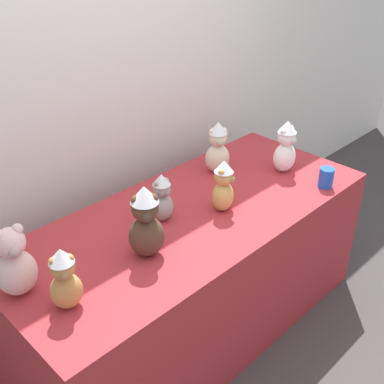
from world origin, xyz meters
name	(u,v)px	position (x,y,z in m)	size (l,w,h in m)	color
ground_plane	(224,349)	(0.00, 0.00, 0.00)	(10.00, 10.00, 0.00)	#3D3838
wall_back	(103,81)	(0.00, 0.92, 1.30)	(7.00, 0.08, 2.60)	silver
display_table	(192,273)	(0.00, 0.25, 0.39)	(1.99, 0.84, 0.78)	maroon
teddy_bear_snow	(286,147)	(0.69, 0.19, 0.93)	(0.14, 0.13, 0.31)	white
teddy_bear_caramel	(65,279)	(-0.80, 0.12, 0.91)	(0.16, 0.15, 0.27)	#B27A42
teddy_bear_ash	(162,198)	(-0.14, 0.31, 0.90)	(0.12, 0.10, 0.25)	gray
teddy_bear_cocoa	(146,222)	(-0.37, 0.15, 0.95)	(0.20, 0.20, 0.34)	#4C3323
teddy_bear_blush	(15,263)	(-0.89, 0.32, 0.92)	(0.18, 0.16, 0.31)	beige
teddy_bear_honey	(223,186)	(0.13, 0.16, 0.91)	(0.15, 0.14, 0.27)	tan
teddy_bear_cream	(218,148)	(0.41, 0.46, 0.93)	(0.18, 0.17, 0.31)	beige
party_cup_blue	(326,178)	(0.70, -0.08, 0.83)	(0.08, 0.08, 0.11)	blue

